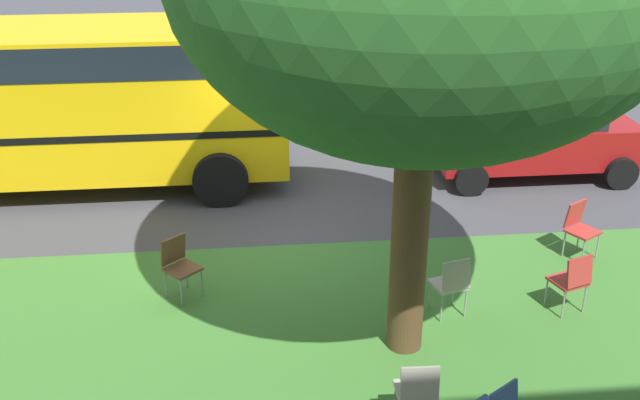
# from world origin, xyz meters

# --- Properties ---
(ground) EXTENTS (80.00, 80.00, 0.00)m
(ground) POSITION_xyz_m (0.00, 0.00, 0.00)
(ground) COLOR #424247
(grass_verge) EXTENTS (48.00, 6.00, 0.01)m
(grass_verge) POSITION_xyz_m (0.00, 3.20, 0.00)
(grass_verge) COLOR #3D752D
(grass_verge) RESTS_ON ground
(chair_0) EXTENTS (0.43, 0.44, 0.88)m
(chair_0) POSITION_xyz_m (-1.20, 4.45, 0.52)
(chair_0) COLOR #ADA393
(chair_0) RESTS_ON ground
(chair_1) EXTENTS (0.57, 0.57, 0.88)m
(chair_1) POSITION_xyz_m (-4.45, 0.96, 0.52)
(chair_1) COLOR #B7332D
(chair_1) RESTS_ON ground
(chair_2) EXTENTS (0.59, 0.59, 0.88)m
(chair_2) POSITION_xyz_m (1.47, 1.50, 0.52)
(chair_2) COLOR brown
(chair_2) RESTS_ON ground
(chair_5) EXTENTS (0.51, 0.51, 0.88)m
(chair_5) POSITION_xyz_m (-2.11, 2.37, 0.52)
(chair_5) COLOR #ADA393
(chair_5) RESTS_ON ground
(chair_6) EXTENTS (0.53, 0.53, 0.88)m
(chair_6) POSITION_xyz_m (-3.72, 2.44, 0.52)
(chair_6) COLOR #B7332D
(chair_6) RESTS_ON ground
(parked_car) EXTENTS (3.70, 1.92, 1.65)m
(parked_car) POSITION_xyz_m (-4.92, -2.25, 0.84)
(parked_car) COLOR maroon
(parked_car) RESTS_ON ground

